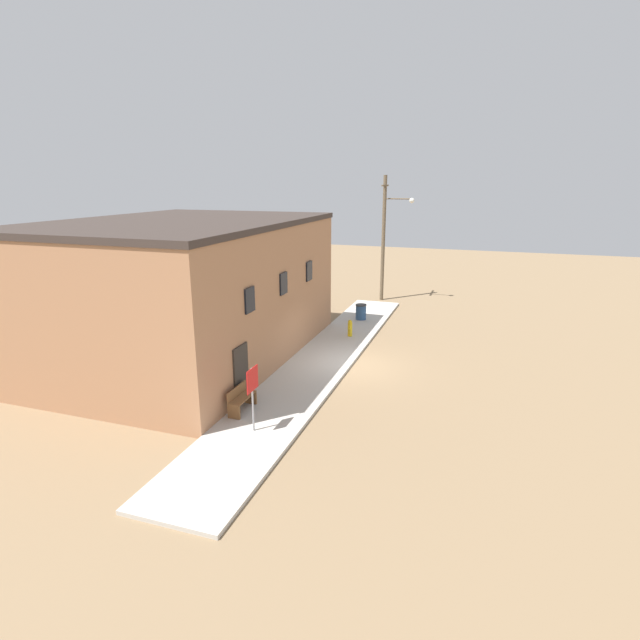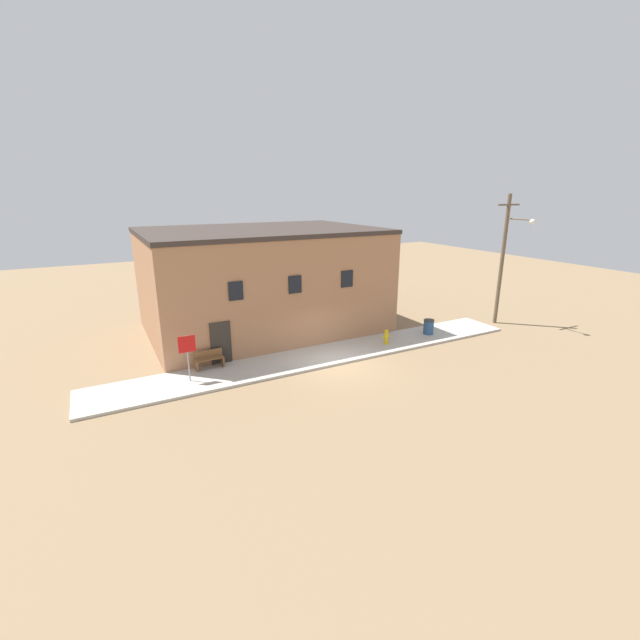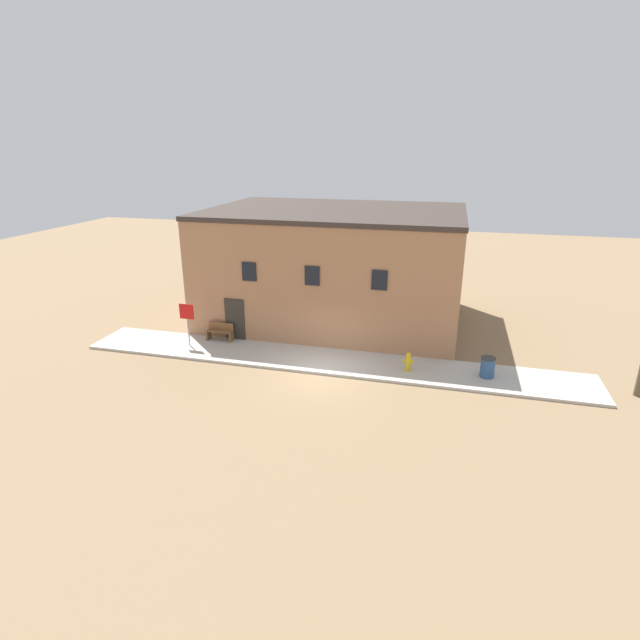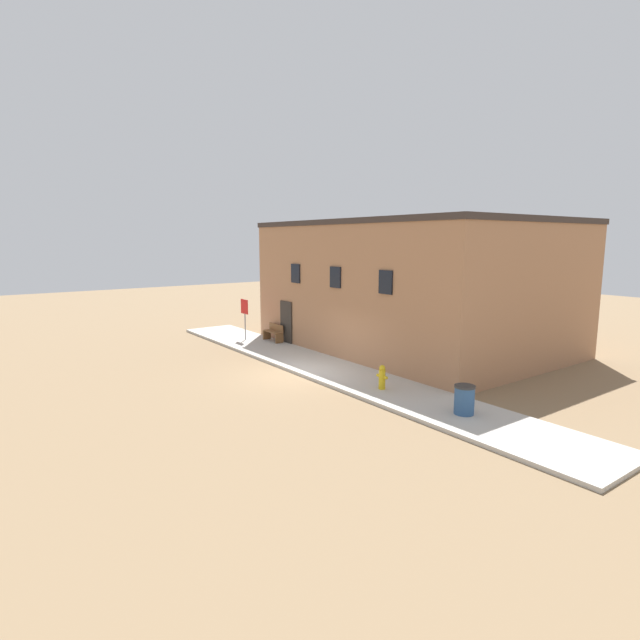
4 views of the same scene
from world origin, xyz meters
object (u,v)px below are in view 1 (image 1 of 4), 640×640
object	(u,v)px
stop_sign	(253,387)
utility_pole	(385,234)
bench	(241,399)
trash_bin	(361,312)
fire_hydrant	(350,328)

from	to	relation	value
stop_sign	utility_pole	distance (m)	19.58
bench	trash_bin	bearing A→B (deg)	-4.61
fire_hydrant	stop_sign	bearing A→B (deg)	178.71
stop_sign	bench	size ratio (longest dim) A/B	1.59
trash_bin	utility_pole	xyz separation A→B (m)	(5.64, -0.13, 3.80)
fire_hydrant	utility_pole	bearing A→B (deg)	0.80
fire_hydrant	bench	bearing A→B (deg)	172.28
bench	stop_sign	bearing A→B (deg)	-137.81
fire_hydrant	stop_sign	world-z (taller)	stop_sign
utility_pole	trash_bin	bearing A→B (deg)	178.70
fire_hydrant	bench	distance (m)	9.44
stop_sign	bench	xyz separation A→B (m)	(1.14, 1.03, -1.05)
stop_sign	trash_bin	bearing A→B (deg)	0.06
fire_hydrant	trash_bin	xyz separation A→B (m)	(3.25, 0.25, 0.01)
stop_sign	bench	distance (m)	1.86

